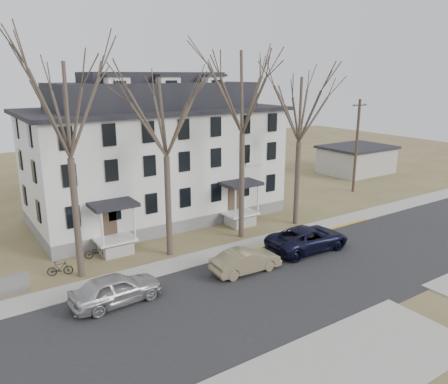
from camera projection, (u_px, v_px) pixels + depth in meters
ground at (328, 292)px, 24.61m from camera, size 120.00×120.00×0.00m
main_road at (303, 279)px, 26.22m from camera, size 120.00×10.00×0.04m
far_sidewalk at (244, 247)px, 31.04m from camera, size 120.00×2.00×0.08m
yellow_curb at (305, 237)px, 32.99m from camera, size 14.00×0.25×0.06m
boarding_house at (156, 154)px, 36.57m from camera, size 20.80×12.36×12.05m
distant_building at (356, 159)px, 54.16m from camera, size 8.50×6.50×3.35m
tree_far_left at (66, 103)px, 23.90m from camera, size 8.40×8.40×13.72m
tree_mid_left at (165, 112)px, 27.31m from camera, size 7.80×7.80×12.74m
tree_center at (243, 86)px, 30.13m from camera, size 9.00×9.00×14.70m
tree_mid_right at (300, 105)px, 33.46m from camera, size 7.80×7.80×12.74m
utility_pole_far at (357, 145)px, 44.48m from camera, size 2.00×0.28×9.50m
car_silver at (116, 289)px, 23.16m from camera, size 4.97×2.20×1.66m
car_tan at (246, 261)px, 26.88m from camera, size 4.53×1.75×1.47m
car_navy at (308, 239)px, 30.28m from camera, size 6.15×3.03×1.68m
bicycle_left at (98, 252)px, 29.00m from camera, size 1.80×1.01×0.90m
bicycle_right at (60, 269)px, 26.46m from camera, size 1.58×0.88×0.91m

